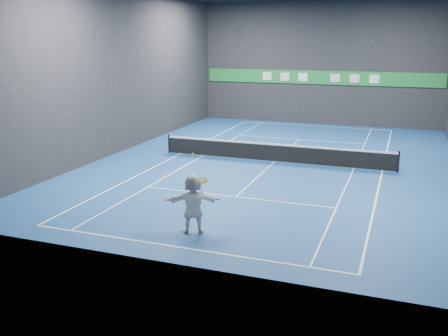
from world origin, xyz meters
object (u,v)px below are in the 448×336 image
(tennis_ball, at_px, (193,154))
(tennis_net, at_px, (275,152))
(tennis_racket, at_px, (202,182))
(player, at_px, (193,203))

(tennis_ball, xyz_separation_m, tennis_net, (0.19, 10.34, -2.13))
(tennis_net, relative_size, tennis_racket, 18.61)
(tennis_ball, relative_size, tennis_racket, 0.10)
(tennis_ball, relative_size, tennis_net, 0.01)
(player, bearing_deg, tennis_net, -114.20)
(tennis_ball, distance_m, tennis_racket, 0.99)
(tennis_ball, bearing_deg, tennis_racket, -21.49)
(player, relative_size, tennis_ball, 31.50)
(tennis_ball, xyz_separation_m, tennis_racket, (0.41, -0.16, -0.88))
(tennis_net, xyz_separation_m, tennis_racket, (0.22, -10.50, 1.25))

